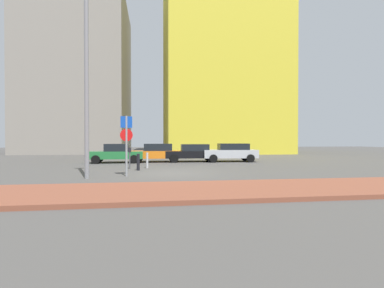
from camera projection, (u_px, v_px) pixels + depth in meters
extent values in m
plane|color=#4C4947|center=(172.00, 173.00, 14.85)|extent=(120.00, 120.00, 0.00)
cube|color=brown|center=(185.00, 191.00, 9.11)|extent=(40.00, 3.49, 0.14)
cube|color=#237238|center=(116.00, 155.00, 21.62)|extent=(4.12, 1.75, 0.58)
cube|color=black|center=(117.00, 148.00, 21.62)|extent=(1.81, 1.57, 0.57)
cylinder|color=black|center=(96.00, 160.00, 20.58)|extent=(0.64, 0.23, 0.64)
cylinder|color=black|center=(99.00, 158.00, 22.23)|extent=(0.64, 0.23, 0.64)
cylinder|color=black|center=(134.00, 159.00, 21.02)|extent=(0.64, 0.23, 0.64)
cylinder|color=black|center=(135.00, 158.00, 22.67)|extent=(0.64, 0.23, 0.64)
cube|color=orange|center=(156.00, 154.00, 22.41)|extent=(4.04, 1.82, 0.59)
cube|color=black|center=(158.00, 147.00, 22.42)|extent=(2.22, 1.65, 0.56)
cylinder|color=black|center=(138.00, 159.00, 21.38)|extent=(0.64, 0.23, 0.64)
cylinder|color=black|center=(139.00, 158.00, 23.11)|extent=(0.64, 0.23, 0.64)
cylinder|color=black|center=(173.00, 159.00, 21.71)|extent=(0.64, 0.23, 0.64)
cylinder|color=black|center=(172.00, 157.00, 23.44)|extent=(0.64, 0.23, 0.64)
cube|color=black|center=(192.00, 154.00, 22.68)|extent=(4.37, 1.84, 0.57)
cube|color=black|center=(195.00, 147.00, 22.70)|extent=(2.24, 1.63, 0.54)
cylinder|color=black|center=(174.00, 159.00, 21.69)|extent=(0.65, 0.24, 0.64)
cylinder|color=black|center=(173.00, 157.00, 23.37)|extent=(0.65, 0.24, 0.64)
cylinder|color=black|center=(211.00, 158.00, 22.00)|extent=(0.65, 0.24, 0.64)
cylinder|color=black|center=(208.00, 157.00, 23.68)|extent=(0.65, 0.24, 0.64)
cube|color=#B7BABF|center=(230.00, 154.00, 22.79)|extent=(4.47, 2.05, 0.66)
cube|color=black|center=(233.00, 147.00, 22.80)|extent=(2.49, 1.77, 0.51)
cylinder|color=black|center=(213.00, 159.00, 21.83)|extent=(0.65, 0.27, 0.64)
cylinder|color=black|center=(210.00, 157.00, 23.56)|extent=(0.65, 0.27, 0.64)
cylinder|color=black|center=(250.00, 158.00, 22.03)|extent=(0.65, 0.27, 0.64)
cylinder|color=black|center=(245.00, 157.00, 23.76)|extent=(0.65, 0.27, 0.64)
cylinder|color=gray|center=(126.00, 146.00, 13.43)|extent=(0.10, 0.10, 2.92)
cube|color=#1447B7|center=(126.00, 122.00, 13.41)|extent=(0.55, 0.16, 0.55)
cylinder|color=red|center=(126.00, 135.00, 13.42)|extent=(0.59, 0.16, 0.60)
cylinder|color=#4C4C51|center=(130.00, 160.00, 17.03)|extent=(0.08, 0.08, 1.02)
cube|color=black|center=(130.00, 150.00, 17.02)|extent=(0.18, 0.14, 0.28)
cylinder|color=gray|center=(87.00, 85.00, 12.52)|extent=(0.20, 0.20, 8.43)
cylinder|color=#B7B7BC|center=(147.00, 160.00, 17.47)|extent=(0.14, 0.14, 0.97)
cylinder|color=black|center=(138.00, 162.00, 16.06)|extent=(0.18, 0.18, 0.96)
cube|color=gold|center=(220.00, 55.00, 41.33)|extent=(16.17, 15.87, 28.99)
cube|color=gray|center=(81.00, 78.00, 41.28)|extent=(13.36, 15.69, 22.09)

